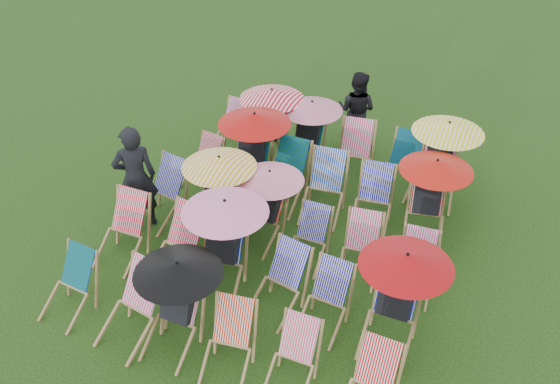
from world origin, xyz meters
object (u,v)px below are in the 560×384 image
at_px(person_rear, 356,110).
at_px(person_left, 135,178).
at_px(deckchair_29, 440,160).
at_px(deckchair_0, 68,286).

bearing_deg(person_rear, person_left, 61.64).
bearing_deg(deckchair_29, person_left, -155.66).
height_order(deckchair_29, person_rear, person_rear).
xyz_separation_m(deckchair_0, person_rear, (2.21, 5.71, 0.34)).
height_order(deckchair_0, person_left, person_left).
bearing_deg(deckchair_0, deckchair_29, 54.67).
bearing_deg(person_left, deckchair_0, 55.03).
distance_m(deckchair_0, person_rear, 6.13).
height_order(person_left, person_rear, person_left).
bearing_deg(person_left, deckchair_29, 171.52).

